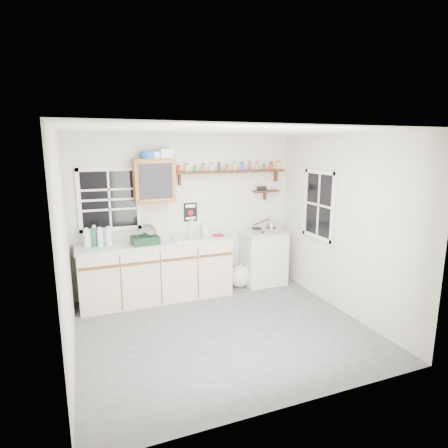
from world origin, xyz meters
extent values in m
cube|color=#48494B|center=(0.00, 0.00, -0.01)|extent=(3.60, 3.20, 0.02)
cube|color=white|center=(0.00, 0.00, 2.51)|extent=(3.60, 3.20, 0.02)
cube|color=#B3B0A1|center=(-1.81, 0.00, 1.25)|extent=(0.02, 3.20, 2.50)
cube|color=#B3B0A1|center=(1.81, 0.00, 1.25)|extent=(0.02, 3.20, 2.50)
cube|color=#B3B0A1|center=(0.00, 1.61, 1.25)|extent=(3.60, 0.02, 2.50)
cube|color=#B3B0A1|center=(0.00, -1.61, 1.25)|extent=(3.60, 0.02, 2.50)
cube|color=beige|center=(-0.58, 1.30, 0.44)|extent=(2.27, 0.60, 0.88)
cube|color=#A6A9AE|center=(-0.58, 1.30, 0.90)|extent=(2.31, 0.62, 0.04)
cube|color=#5B3617|center=(-1.44, 0.99, 0.70)|extent=(0.53, 0.02, 0.03)
cube|color=#5B3617|center=(-0.87, 0.99, 0.70)|extent=(0.53, 0.02, 0.03)
cube|color=#5B3617|center=(-0.30, 0.99, 0.70)|extent=(0.53, 0.02, 0.03)
cube|color=#5B3617|center=(0.27, 0.99, 0.70)|extent=(0.53, 0.02, 0.03)
cube|color=beige|center=(1.25, 1.33, 0.44)|extent=(0.70, 0.55, 0.88)
cube|color=#A6A9AE|center=(1.25, 1.33, 0.90)|extent=(0.73, 0.57, 0.03)
cube|color=silver|center=(-0.05, 1.30, 0.93)|extent=(0.52, 0.44, 0.03)
cylinder|color=silver|center=(0.00, 1.46, 1.06)|extent=(0.02, 0.02, 0.28)
cylinder|color=silver|center=(0.00, 1.40, 1.19)|extent=(0.02, 0.14, 0.02)
cube|color=brown|center=(-0.55, 1.45, 1.82)|extent=(0.60, 0.30, 0.65)
cube|color=black|center=(-0.55, 1.29, 1.82)|extent=(0.48, 0.02, 0.52)
cylinder|color=#194AA8|center=(-0.61, 1.45, 2.21)|extent=(0.24, 0.24, 0.11)
cube|color=silver|center=(-0.35, 1.45, 2.22)|extent=(0.18, 0.15, 0.14)
cylinder|color=silver|center=(-0.51, 1.40, 2.20)|extent=(0.12, 0.12, 0.10)
cube|color=#301E0D|center=(0.73, 1.51, 1.92)|extent=(1.91, 0.18, 0.04)
cube|color=#301E0D|center=(-0.13, 1.55, 1.82)|extent=(0.03, 0.10, 0.18)
cube|color=#301E0D|center=(1.58, 1.55, 1.82)|extent=(0.03, 0.10, 0.18)
cylinder|color=red|center=(-0.15, 1.51, 1.98)|extent=(0.06, 0.06, 0.08)
cylinder|color=black|center=(-0.15, 1.51, 2.03)|extent=(0.05, 0.05, 0.02)
cylinder|color=gold|center=(-0.02, 1.51, 2.00)|extent=(0.05, 0.05, 0.12)
cylinder|color=black|center=(-0.02, 1.51, 2.06)|extent=(0.05, 0.05, 0.02)
cylinder|color=#267226|center=(0.12, 1.51, 1.98)|extent=(0.05, 0.05, 0.08)
cylinder|color=black|center=(0.12, 1.51, 2.02)|extent=(0.04, 0.04, 0.02)
cylinder|color=#99591E|center=(0.25, 1.51, 1.99)|extent=(0.05, 0.05, 0.11)
cylinder|color=black|center=(0.25, 1.51, 2.05)|extent=(0.04, 0.04, 0.02)
cylinder|color=silver|center=(0.39, 1.51, 2.00)|extent=(0.05, 0.05, 0.11)
cylinder|color=black|center=(0.39, 1.51, 2.06)|extent=(0.04, 0.04, 0.02)
cylinder|color=#4C2614|center=(0.52, 1.51, 2.00)|extent=(0.04, 0.04, 0.12)
cylinder|color=black|center=(0.52, 1.51, 2.07)|extent=(0.04, 0.04, 0.02)
cylinder|color=#B24C19|center=(0.66, 1.51, 1.98)|extent=(0.05, 0.05, 0.08)
cylinder|color=black|center=(0.66, 1.51, 2.03)|extent=(0.05, 0.05, 0.02)
cylinder|color=gold|center=(0.79, 1.51, 2.00)|extent=(0.05, 0.05, 0.12)
cylinder|color=black|center=(0.79, 1.51, 2.07)|extent=(0.04, 0.04, 0.02)
cylinder|color=#334C8C|center=(0.93, 1.51, 2.00)|extent=(0.06, 0.06, 0.12)
cylinder|color=black|center=(0.93, 1.51, 2.06)|extent=(0.05, 0.05, 0.02)
cylinder|color=maroon|center=(1.06, 1.51, 2.00)|extent=(0.05, 0.05, 0.13)
cylinder|color=black|center=(1.06, 1.51, 2.08)|extent=(0.04, 0.04, 0.02)
cylinder|color=#BF8C3F|center=(1.20, 1.51, 1.99)|extent=(0.04, 0.04, 0.11)
cylinder|color=black|center=(1.20, 1.51, 2.06)|extent=(0.04, 0.04, 0.02)
cylinder|color=brown|center=(1.33, 1.51, 1.98)|extent=(0.05, 0.05, 0.08)
cylinder|color=black|center=(1.33, 1.51, 2.02)|extent=(0.04, 0.04, 0.02)
cylinder|color=red|center=(1.47, 1.51, 1.99)|extent=(0.06, 0.06, 0.11)
cylinder|color=black|center=(1.47, 1.51, 2.06)|extent=(0.05, 0.05, 0.02)
cylinder|color=gold|center=(1.60, 1.51, 2.00)|extent=(0.05, 0.05, 0.13)
cylinder|color=black|center=(1.60, 1.51, 2.07)|extent=(0.05, 0.05, 0.02)
cube|color=#301E0D|center=(1.38, 1.52, 1.57)|extent=(0.45, 0.15, 0.03)
cube|color=#301E0D|center=(1.38, 1.56, 1.49)|extent=(0.03, 0.08, 0.14)
cube|color=black|center=(1.30, 1.52, 1.62)|extent=(0.14, 0.10, 0.07)
cube|color=black|center=(0.05, 1.59, 1.28)|extent=(0.22, 0.01, 0.30)
cube|color=white|center=(0.05, 1.58, 1.38)|extent=(0.16, 0.00, 0.05)
cylinder|color=#A50C0C|center=(0.05, 1.58, 1.27)|extent=(0.09, 0.01, 0.09)
cube|color=white|center=(0.05, 1.58, 1.18)|extent=(0.16, 0.00, 0.04)
cube|color=black|center=(-1.20, 1.59, 1.55)|extent=(0.85, 0.02, 0.90)
cube|color=silver|center=(-1.20, 1.59, 1.55)|extent=(0.93, 0.03, 0.98)
cube|color=black|center=(1.79, 0.55, 1.45)|extent=(0.02, 0.70, 1.00)
cube|color=silver|center=(1.79, 0.55, 1.45)|extent=(0.03, 0.78, 1.08)
cylinder|color=silver|center=(-1.56, 1.34, 1.04)|extent=(0.09, 0.09, 0.25)
cylinder|color=silver|center=(-1.56, 1.34, 1.18)|extent=(0.05, 0.05, 0.03)
cylinder|color=#23693A|center=(-1.45, 1.35, 1.06)|extent=(0.09, 0.09, 0.27)
cylinder|color=silver|center=(-1.45, 1.35, 1.21)|extent=(0.05, 0.05, 0.03)
cylinder|color=silver|center=(-1.38, 1.28, 1.05)|extent=(0.08, 0.08, 0.26)
cylinder|color=silver|center=(-1.38, 1.28, 1.19)|extent=(0.04, 0.04, 0.03)
cylinder|color=silver|center=(-1.26, 1.32, 1.05)|extent=(0.09, 0.09, 0.25)
cylinder|color=silver|center=(-1.26, 1.32, 1.19)|extent=(0.05, 0.05, 0.03)
cube|color=black|center=(-0.76, 1.21, 0.98)|extent=(0.40, 0.32, 0.12)
cylinder|color=silver|center=(-0.71, 1.21, 1.09)|extent=(0.29, 0.31, 0.23)
imported|color=silver|center=(0.24, 1.45, 1.03)|extent=(0.10, 0.10, 0.21)
cube|color=maroon|center=(0.41, 1.27, 0.93)|extent=(0.16, 0.14, 0.02)
cube|color=silver|center=(1.25, 1.31, 0.94)|extent=(0.58, 0.36, 0.07)
cylinder|color=black|center=(1.11, 1.31, 0.98)|extent=(0.17, 0.17, 0.01)
cylinder|color=black|center=(1.38, 1.31, 0.98)|extent=(0.17, 0.17, 0.01)
cylinder|color=silver|center=(1.38, 1.31, 1.03)|extent=(0.15, 0.15, 0.10)
cylinder|color=black|center=(1.23, 1.38, 1.06)|extent=(0.22, 0.23, 0.15)
ellipsoid|color=silver|center=(0.80, 1.28, 0.19)|extent=(0.39, 0.35, 0.41)
cone|color=silver|center=(0.82, 1.28, 0.37)|extent=(0.11, 0.11, 0.11)
camera|label=1|loc=(-1.62, -4.18, 2.33)|focal=30.00mm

